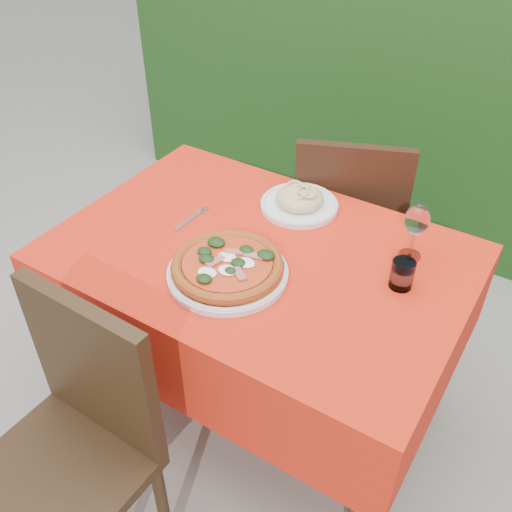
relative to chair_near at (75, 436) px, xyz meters
The scene contains 10 objects.
ground 0.88m from the chair_near, 78.81° to the left, with size 60.00×60.00×0.00m, color slate.
hedge 2.28m from the chair_near, 86.51° to the left, with size 3.20×0.55×1.78m.
dining_table 0.71m from the chair_near, 78.81° to the left, with size 1.26×0.86×0.75m.
chair_near is the anchor object (origin of this frame).
chair_far 1.29m from the chair_near, 81.68° to the left, with size 0.54×0.54×0.92m.
pizza_plate 0.61m from the chair_near, 77.13° to the left, with size 0.35×0.35×0.07m.
pasta_plate 1.00m from the chair_near, 82.65° to the left, with size 0.26×0.26×0.08m.
water_glass 0.98m from the chair_near, 53.66° to the left, with size 0.07×0.07×0.09m.
wine_glass 1.11m from the chair_near, 59.41° to the left, with size 0.07×0.07×0.18m.
fork 0.75m from the chair_near, 101.70° to the left, with size 0.02×0.18×0.00m, color #BCBCC3.
Camera 1 is at (0.73, -1.18, 1.82)m, focal length 40.00 mm.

